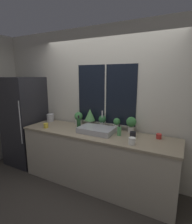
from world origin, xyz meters
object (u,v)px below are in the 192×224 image
(potted_plant_right, at_px, (117,124))
(bottle_tall, at_px, (79,123))
(potted_plant_far_right, at_px, (131,123))
(refrigerator, at_px, (25,121))
(soap_bottle, at_px, (119,131))
(kettle, at_px, (50,117))
(mug_black, at_px, (133,135))
(mug_red, at_px, (159,136))
(mug_yellow, at_px, (46,126))
(potted_plant_left, at_px, (90,116))
(mug_white, at_px, (132,141))
(sink, at_px, (97,130))
(potted_plant_center, at_px, (102,121))
(potted_plant_far_left, at_px, (79,118))

(potted_plant_right, xyz_separation_m, bottle_tall, (-0.62, -0.23, -0.01))
(potted_plant_far_right, xyz_separation_m, bottle_tall, (-0.87, -0.23, -0.06))
(refrigerator, xyz_separation_m, soap_bottle, (2.11, 0.03, 0.09))
(kettle, bearing_deg, refrigerator, -160.53)
(soap_bottle, height_order, mug_black, soap_bottle)
(potted_plant_right, xyz_separation_m, soap_bottle, (0.13, -0.21, -0.04))
(mug_red, relative_size, kettle, 0.47)
(potted_plant_far_right, relative_size, kettle, 1.60)
(refrigerator, height_order, mug_red, refrigerator)
(mug_yellow, distance_m, mug_black, 1.55)
(potted_plant_left, height_order, bottle_tall, potted_plant_left)
(kettle, bearing_deg, soap_bottle, -5.99)
(potted_plant_left, bearing_deg, mug_white, -26.93)
(potted_plant_far_right, bearing_deg, sink, -153.65)
(mug_black, bearing_deg, potted_plant_center, 162.47)
(refrigerator, distance_m, mug_black, 2.32)
(potted_plant_far_left, xyz_separation_m, mug_yellow, (-0.41, -0.45, -0.09))
(sink, height_order, mug_red, sink)
(potted_plant_right, height_order, mug_yellow, potted_plant_right)
(potted_plant_far_right, height_order, soap_bottle, potted_plant_far_right)
(sink, xyz_separation_m, soap_bottle, (0.38, 0.04, 0.03))
(potted_plant_far_right, distance_m, mug_black, 0.24)
(potted_plant_far_right, height_order, mug_yellow, potted_plant_far_right)
(refrigerator, bearing_deg, kettle, 19.47)
(potted_plant_right, relative_size, mug_black, 2.39)
(potted_plant_center, height_order, mug_black, potted_plant_center)
(potted_plant_center, bearing_deg, mug_yellow, -153.90)
(potted_plant_left, distance_m, mug_white, 1.06)
(potted_plant_left, distance_m, potted_plant_center, 0.26)
(sink, xyz_separation_m, potted_plant_far_right, (0.51, 0.25, 0.12))
(kettle, bearing_deg, potted_plant_right, 2.00)
(potted_plant_far_left, relative_size, mug_yellow, 2.91)
(potted_plant_right, relative_size, bottle_tall, 0.89)
(mug_yellow, relative_size, mug_white, 0.89)
(mug_black, xyz_separation_m, mug_white, (0.07, -0.28, 0.01))
(potted_plant_right, bearing_deg, potted_plant_center, 180.00)
(bottle_tall, xyz_separation_m, mug_red, (1.32, 0.16, -0.07))
(potted_plant_center, relative_size, mug_red, 3.03)
(sink, xyz_separation_m, potted_plant_center, (-0.02, 0.25, 0.09))
(mug_yellow, bearing_deg, soap_bottle, 10.08)
(potted_plant_far_right, relative_size, mug_white, 2.79)
(potted_plant_far_left, bearing_deg, refrigerator, -168.67)
(sink, xyz_separation_m, potted_plant_right, (0.26, 0.25, 0.07))
(mug_black, bearing_deg, potted_plant_far_right, 114.36)
(potted_plant_right, xyz_separation_m, potted_plant_far_right, (0.25, 0.00, 0.05))
(potted_plant_far_left, relative_size, potted_plant_center, 1.04)
(sink, distance_m, potted_plant_right, 0.37)
(sink, height_order, mug_white, sink)
(potted_plant_left, bearing_deg, potted_plant_center, 0.00)
(potted_plant_center, xyz_separation_m, kettle, (-1.17, -0.05, -0.06))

